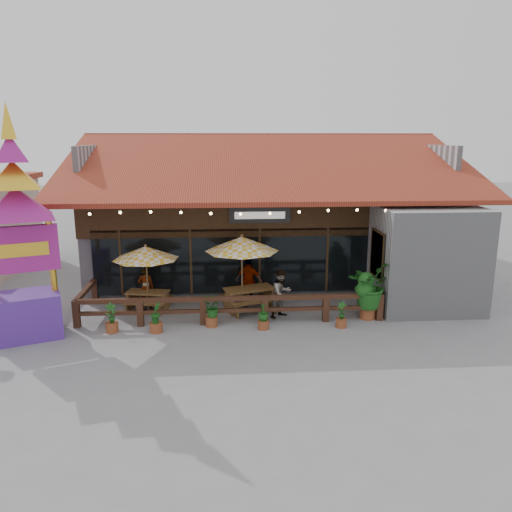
{
  "coord_description": "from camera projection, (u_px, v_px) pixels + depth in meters",
  "views": [
    {
      "loc": [
        -1.83,
        -15.79,
        5.88
      ],
      "look_at": [
        -0.66,
        1.5,
        1.77
      ],
      "focal_mm": 35.0,
      "sensor_mm": 36.0,
      "label": 1
    }
  ],
  "objects": [
    {
      "name": "tropical_plant",
      "position": [
        369.0,
        286.0,
        16.44
      ],
      "size": [
        1.86,
        1.89,
        1.98
      ],
      "color": "brown",
      "rests_on": "ground"
    },
    {
      "name": "ground",
      "position": [
        278.0,
        317.0,
        16.8
      ],
      "size": [
        100.0,
        100.0,
        0.0
      ],
      "primitive_type": "plane",
      "color": "gray",
      "rests_on": "ground"
    },
    {
      "name": "diner_a",
      "position": [
        146.0,
        288.0,
        17.58
      ],
      "size": [
        0.59,
        0.43,
        1.48
      ],
      "primitive_type": "imported",
      "rotation": [
        0.0,
        0.0,
        3.29
      ],
      "color": "#3A2512",
      "rests_on": "ground"
    },
    {
      "name": "planter_e",
      "position": [
        341.0,
        316.0,
        15.83
      ],
      "size": [
        0.36,
        0.35,
        0.85
      ],
      "color": "brown",
      "rests_on": "ground"
    },
    {
      "name": "umbrella_right",
      "position": [
        242.0,
        244.0,
        16.97
      ],
      "size": [
        2.59,
        2.59,
        2.7
      ],
      "color": "brown",
      "rests_on": "ground"
    },
    {
      "name": "planter_d",
      "position": [
        263.0,
        317.0,
        15.65
      ],
      "size": [
        0.45,
        0.45,
        0.86
      ],
      "color": "brown",
      "rests_on": "ground"
    },
    {
      "name": "picnic_table_left",
      "position": [
        148.0,
        297.0,
        17.36
      ],
      "size": [
        1.65,
        1.5,
        0.69
      ],
      "color": "brown",
      "rests_on": "ground"
    },
    {
      "name": "diner_c",
      "position": [
        249.0,
        281.0,
        17.95
      ],
      "size": [
        1.1,
        0.83,
        1.73
      ],
      "primitive_type": "imported",
      "rotation": [
        0.0,
        0.0,
        2.68
      ],
      "color": "#3A2512",
      "rests_on": "ground"
    },
    {
      "name": "thai_sign_tower",
      "position": [
        17.0,
        209.0,
        14.26
      ],
      "size": [
        3.52,
        3.52,
        7.38
      ],
      "color": "#542998",
      "rests_on": "ground"
    },
    {
      "name": "planter_a",
      "position": [
        112.0,
        320.0,
        15.4
      ],
      "size": [
        0.4,
        0.39,
        0.95
      ],
      "color": "brown",
      "rests_on": "ground"
    },
    {
      "name": "diner_b",
      "position": [
        282.0,
        293.0,
        16.64
      ],
      "size": [
        1.01,
        0.98,
        1.64
      ],
      "primitive_type": "imported",
      "rotation": [
        0.0,
        0.0,
        0.66
      ],
      "color": "#3A2512",
      "rests_on": "ground"
    },
    {
      "name": "planter_c",
      "position": [
        211.0,
        310.0,
        15.87
      ],
      "size": [
        0.64,
        0.57,
        0.96
      ],
      "color": "brown",
      "rests_on": "ground"
    },
    {
      "name": "picnic_table_right",
      "position": [
        249.0,
        295.0,
        17.36
      ],
      "size": [
        2.08,
        1.93,
        0.81
      ],
      "color": "brown",
      "rests_on": "ground"
    },
    {
      "name": "patio_railing",
      "position": [
        211.0,
        304.0,
        16.25
      ],
      "size": [
        10.0,
        2.6,
        0.92
      ],
      "color": "#432418",
      "rests_on": "ground"
    },
    {
      "name": "planter_b",
      "position": [
        156.0,
        319.0,
        15.39
      ],
      "size": [
        0.39,
        0.4,
        0.96
      ],
      "color": "brown",
      "rests_on": "ground"
    },
    {
      "name": "umbrella_left",
      "position": [
        146.0,
        253.0,
        16.87
      ],
      "size": [
        2.78,
        2.78,
        2.39
      ],
      "color": "brown",
      "rests_on": "ground"
    },
    {
      "name": "restaurant_building",
      "position": [
        268.0,
        221.0,
        22.73
      ],
      "size": [
        15.5,
        14.73,
        6.09
      ],
      "color": "#A5A5AA",
      "rests_on": "ground"
    }
  ]
}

